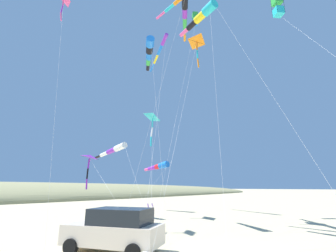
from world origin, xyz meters
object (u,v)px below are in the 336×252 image
(kite_box_checkered_midright, at_px, (195,19))
(kite_windsock_red_high_left, at_px, (160,49))
(person_adult_flyer, at_px, (151,217))
(kite_windsock_small_distant, at_px, (113,150))
(kite_windsock_long_streamer_left, at_px, (201,16))
(kite_delta_green_low_center, at_px, (90,158))
(kite_box_purple_drifting, at_px, (278,6))
(kite_delta_rainbow_low_near, at_px, (153,117))
(kite_windsock_orange_high_right, at_px, (185,16))
(kite_windsock_blue_topmost, at_px, (149,51))
(kite_delta_white_trailing, at_px, (197,42))
(kite_windsock_striped_overhead, at_px, (159,166))
(parked_car, at_px, (115,229))

(kite_box_checkered_midright, distance_m, kite_windsock_red_high_left, 6.37)
(person_adult_flyer, bearing_deg, kite_box_checkered_midright, 99.97)
(kite_windsock_small_distant, xyz_separation_m, kite_windsock_long_streamer_left, (12.48, -2.09, 7.96))
(kite_delta_green_low_center, relative_size, kite_box_purple_drifting, 0.54)
(kite_delta_rainbow_low_near, height_order, kite_windsock_long_streamer_left, kite_windsock_long_streamer_left)
(kite_windsock_orange_high_right, bearing_deg, kite_windsock_blue_topmost, -117.58)
(kite_delta_rainbow_low_near, distance_m, kite_box_purple_drifting, 14.01)
(kite_delta_rainbow_low_near, distance_m, kite_delta_white_trailing, 8.34)
(kite_delta_white_trailing, bearing_deg, kite_windsock_red_high_left, 156.17)
(kite_windsock_striped_overhead, bearing_deg, kite_delta_green_low_center, -68.39)
(person_adult_flyer, distance_m, kite_delta_rainbow_low_near, 11.14)
(kite_delta_green_low_center, relative_size, kite_windsock_small_distant, 0.57)
(kite_windsock_small_distant, bearing_deg, parked_car, -33.88)
(kite_windsock_red_high_left, xyz_separation_m, kite_delta_rainbow_low_near, (2.54, -3.69, -10.65))
(kite_windsock_red_high_left, bearing_deg, kite_delta_white_trailing, -23.83)
(person_adult_flyer, bearing_deg, kite_windsock_red_high_left, 131.22)
(kite_delta_green_low_center, height_order, kite_box_checkered_midright, kite_box_checkered_midright)
(kite_delta_rainbow_low_near, bearing_deg, kite_box_purple_drifting, 0.81)
(kite_delta_rainbow_low_near, relative_size, kite_windsock_long_streamer_left, 0.69)
(kite_windsock_striped_overhead, bearing_deg, kite_delta_white_trailing, -27.16)
(kite_windsock_red_high_left, xyz_separation_m, kite_windsock_striped_overhead, (-1.16, 1.17, -15.00))
(parked_car, height_order, kite_box_purple_drifting, kite_box_purple_drifting)
(kite_box_checkered_midright, xyz_separation_m, kite_windsock_red_high_left, (-6.25, 1.08, -0.54))
(person_adult_flyer, height_order, kite_windsock_blue_topmost, kite_windsock_blue_topmost)
(kite_windsock_striped_overhead, bearing_deg, kite_windsock_small_distant, -90.92)
(parked_car, xyz_separation_m, kite_windsock_blue_topmost, (-3.42, 5.09, 12.80))
(kite_delta_white_trailing, relative_size, kite_windsock_striped_overhead, 1.35)
(kite_delta_white_trailing, distance_m, kite_windsock_orange_high_right, 2.71)
(kite_delta_green_low_center, xyz_separation_m, kite_windsock_blue_topmost, (2.42, 3.23, 8.97))
(kite_windsock_long_streamer_left, distance_m, kite_box_purple_drifting, 5.88)
(kite_windsock_red_high_left, distance_m, kite_windsock_long_streamer_left, 14.79)
(kite_windsock_orange_high_right, height_order, kite_windsock_blue_topmost, kite_windsock_orange_high_right)
(parked_car, xyz_separation_m, kite_windsock_small_distant, (-10.74, 7.21, 5.44))
(parked_car, distance_m, kite_delta_green_low_center, 7.23)
(kite_delta_green_low_center, height_order, kite_delta_white_trailing, kite_delta_white_trailing)
(kite_windsock_small_distant, bearing_deg, kite_windsock_orange_high_right, 5.36)
(kite_windsock_small_distant, height_order, kite_box_purple_drifting, kite_box_purple_drifting)
(parked_car, relative_size, kite_windsock_long_streamer_left, 0.32)
(kite_windsock_long_streamer_left, relative_size, kite_windsock_blue_topmost, 1.03)
(kite_delta_green_low_center, bearing_deg, parked_car, -17.70)
(kite_delta_white_trailing, relative_size, kite_windsock_blue_topmost, 1.13)
(kite_windsock_small_distant, distance_m, kite_windsock_orange_high_right, 14.78)
(kite_delta_white_trailing, xyz_separation_m, kite_windsock_blue_topmost, (-2.00, -4.15, -2.05))
(kite_windsock_small_distant, relative_size, kite_windsock_long_streamer_left, 1.05)
(kite_windsock_small_distant, bearing_deg, kite_windsock_striped_overhead, 89.08)
(kite_box_checkered_midright, bearing_deg, kite_delta_white_trailing, -54.05)
(kite_delta_green_low_center, relative_size, kite_windsock_red_high_left, 0.42)
(kite_box_checkered_midright, bearing_deg, kite_box_purple_drifting, -15.27)
(kite_windsock_red_high_left, relative_size, kite_windsock_long_streamer_left, 1.44)
(kite_windsock_blue_topmost, bearing_deg, kite_windsock_orange_high_right, 62.42)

